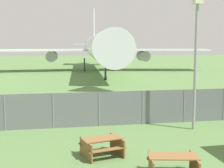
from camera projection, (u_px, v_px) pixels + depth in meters
name	position (u px, v px, depth m)	size (l,w,h in m)	color
perimeter_fence	(142.00, 107.00, 17.99)	(56.07, 0.07, 1.96)	slate
airplane	(99.00, 47.00, 52.32)	(38.60, 47.12, 12.28)	white
picnic_bench_near_cabin	(102.00, 145.00, 12.92)	(1.90, 1.75, 0.76)	brown
picnic_bench_open_grass	(173.00, 163.00, 10.89)	(1.96, 1.71, 0.76)	brown
light_mast	(196.00, 49.00, 16.47)	(0.44, 0.44, 7.04)	#99999E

